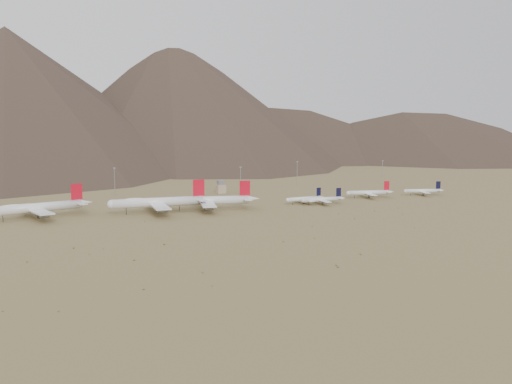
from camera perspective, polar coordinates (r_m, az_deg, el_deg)
name	(u,v)px	position (r m, az deg, el deg)	size (l,w,h in m)	color
ground	(235,215)	(415.67, -2.09, -2.26)	(3000.00, 3000.00, 0.00)	olive
mountain_ridge	(89,82)	(1295.04, -16.33, 10.53)	(4400.00, 1000.00, 300.00)	#453529
widebody_west	(37,208)	(425.91, -21.09, -1.46)	(74.14, 58.57, 22.54)	white
widebody_centre	(159,202)	(426.79, -9.70, -1.00)	(80.34, 61.75, 23.85)	white
widebody_east	(208,200)	(435.37, -4.79, -0.84)	(73.52, 57.70, 22.13)	white
narrowbody_a	(305,199)	(470.83, 4.92, -0.67)	(37.67, 27.22, 12.44)	white
narrowbody_b	(323,199)	(467.37, 6.71, -0.73)	(39.57, 28.41, 13.05)	white
narrowbody_c	(370,193)	(512.75, 11.29, -0.06)	(43.97, 32.23, 14.68)	white
narrowbody_d	(424,191)	(542.46, 16.41, 0.11)	(37.68, 27.89, 12.75)	white
control_tower	(221,188)	(536.86, -3.54, 0.45)	(8.00, 8.00, 12.00)	tan
mast_west	(115,180)	(532.00, -13.96, 1.15)	(2.00, 0.60, 25.70)	gray
mast_centre	(241,179)	(526.85, -1.55, 1.30)	(2.00, 0.60, 25.70)	gray
mast_east	(297,172)	(598.14, 4.13, 1.99)	(2.00, 0.60, 25.70)	gray
mast_far_east	(382,171)	(624.27, 12.52, 2.05)	(2.00, 0.60, 25.70)	gray
desert_scrub	(318,241)	(326.55, 6.18, -4.86)	(379.11, 171.72, 0.89)	olive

